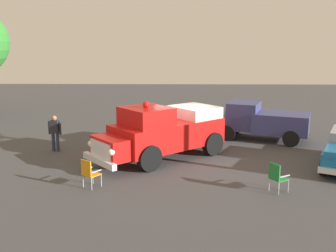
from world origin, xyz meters
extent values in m
plane|color=#424244|center=(0.00, 0.00, 0.00)|extent=(60.00, 60.00, 0.00)
cylinder|color=black|center=(1.37, 2.38, 0.52)|extent=(1.00, 0.92, 1.04)
cylinder|color=black|center=(2.66, 0.85, 0.52)|extent=(1.00, 0.92, 1.04)
cylinder|color=black|center=(-1.30, 0.11, 0.52)|extent=(1.00, 0.92, 1.04)
cylinder|color=black|center=(-0.01, -1.41, 0.52)|extent=(1.00, 0.92, 1.04)
cube|color=red|center=(0.68, 0.48, 1.05)|extent=(5.09, 4.77, 1.10)
cube|color=red|center=(2.85, 2.33, 0.92)|extent=(1.83, 1.92, 0.84)
cube|color=red|center=(1.56, 1.22, 1.95)|extent=(2.53, 2.55, 0.76)
cube|color=silver|center=(-0.50, -0.52, 1.80)|extent=(2.56, 2.59, 0.60)
cube|color=silver|center=(3.20, 2.62, 0.92)|extent=(1.02, 1.18, 0.64)
cube|color=silver|center=(3.27, 2.68, 0.50)|extent=(1.60, 1.84, 0.24)
sphere|color=white|center=(2.69, 3.21, 1.00)|extent=(0.37, 0.37, 0.26)
sphere|color=white|center=(3.70, 2.02, 1.00)|extent=(0.37, 0.37, 0.26)
sphere|color=red|center=(1.56, 1.22, 2.45)|extent=(0.39, 0.39, 0.28)
cylinder|color=black|center=(-5.28, 2.67, 0.34)|extent=(0.54, 0.72, 0.68)
cylinder|color=black|center=(-6.57, 0.08, 0.34)|extent=(0.54, 0.72, 0.68)
cylinder|color=black|center=(-2.32, -2.51, 0.40)|extent=(0.85, 0.55, 0.80)
cylinder|color=black|center=(-2.95, -4.16, 0.40)|extent=(0.85, 0.55, 0.80)
cylinder|color=black|center=(-5.21, -1.40, 0.40)|extent=(0.85, 0.55, 0.80)
cylinder|color=black|center=(-5.84, -3.04, 0.40)|extent=(0.85, 0.55, 0.80)
cube|color=navy|center=(-4.96, -2.44, 0.95)|extent=(3.20, 2.74, 1.00)
cube|color=navy|center=(-3.19, -3.12, 1.20)|extent=(2.05, 2.22, 1.40)
cube|color=navy|center=(-2.17, -3.52, 0.82)|extent=(1.45, 1.91, 0.64)
cylinder|color=#B7BABF|center=(-3.20, 4.13, 0.22)|extent=(0.04, 0.04, 0.44)
cylinder|color=#B7BABF|center=(-3.43, 4.50, 0.22)|extent=(0.04, 0.04, 0.44)
cylinder|color=#B7BABF|center=(-2.82, 4.36, 0.22)|extent=(0.04, 0.04, 0.44)
cylinder|color=#B7BABF|center=(-3.05, 4.73, 0.22)|extent=(0.04, 0.04, 0.44)
cube|color=#1E7F38|center=(-3.12, 4.43, 0.46)|extent=(0.66, 0.66, 0.04)
cube|color=#1E7F38|center=(-2.92, 4.56, 0.74)|extent=(0.28, 0.43, 0.56)
cube|color=#B7BABF|center=(-3.00, 4.23, 0.62)|extent=(0.39, 0.26, 0.03)
cube|color=#B7BABF|center=(-3.25, 4.64, 0.62)|extent=(0.39, 0.26, 0.03)
cylinder|color=#B7BABF|center=(3.29, 3.81, 0.22)|extent=(0.04, 0.04, 0.44)
cylinder|color=#B7BABF|center=(2.93, 4.08, 0.22)|extent=(0.04, 0.04, 0.44)
cylinder|color=#B7BABF|center=(3.55, 4.17, 0.22)|extent=(0.04, 0.04, 0.44)
cylinder|color=#B7BABF|center=(3.20, 4.43, 0.22)|extent=(0.04, 0.04, 0.44)
cube|color=orange|center=(3.24, 4.12, 0.46)|extent=(0.67, 0.67, 0.04)
cube|color=orange|center=(3.39, 4.32, 0.74)|extent=(0.41, 0.32, 0.56)
cube|color=#B7BABF|center=(3.43, 3.98, 0.62)|extent=(0.29, 0.37, 0.03)
cube|color=#B7BABF|center=(3.05, 4.27, 0.62)|extent=(0.29, 0.37, 0.03)
cylinder|color=#2D334C|center=(5.99, -0.40, 0.44)|extent=(0.18, 0.18, 0.88)
cylinder|color=#2D334C|center=(5.78, -0.36, 0.44)|extent=(0.18, 0.18, 0.88)
cube|color=#26262D|center=(5.88, -0.38, 1.16)|extent=(0.46, 0.34, 0.56)
cylinder|color=#26262D|center=(6.15, -0.43, 1.10)|extent=(0.12, 0.12, 0.60)
cylinder|color=#26262D|center=(5.62, -0.32, 1.10)|extent=(0.12, 0.12, 0.60)
sphere|color=#9E704C|center=(5.88, -0.38, 1.56)|extent=(0.27, 0.27, 0.23)
cube|color=orange|center=(2.95, -2.19, 0.02)|extent=(0.40, 0.40, 0.04)
cone|color=orange|center=(2.95, -2.19, 0.33)|extent=(0.32, 0.32, 0.60)
camera|label=1|loc=(0.35, 16.83, 4.92)|focal=41.50mm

